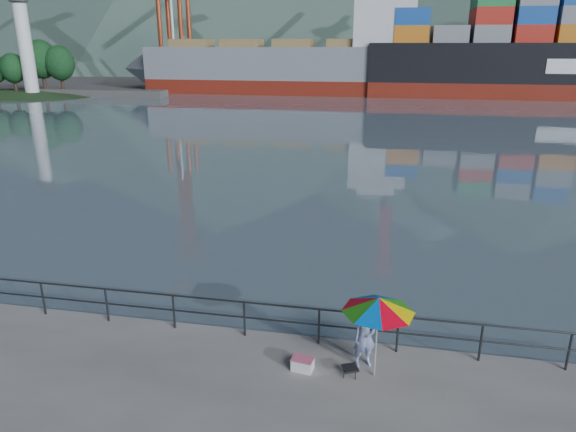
{
  "coord_description": "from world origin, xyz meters",
  "views": [
    {
      "loc": [
        4.45,
        -9.92,
        7.45
      ],
      "look_at": [
        1.34,
        6.0,
        2.0
      ],
      "focal_mm": 32.0,
      "sensor_mm": 36.0,
      "label": 1
    }
  ],
  "objects_px": {
    "fisherman": "(365,336)",
    "bulk_carrier": "(301,65)",
    "cooler_bag": "(303,365)",
    "beach_umbrella": "(379,305)"
  },
  "relations": [
    {
      "from": "fisherman",
      "to": "cooler_bag",
      "type": "relative_size",
      "value": 3.17
    },
    {
      "from": "beach_umbrella",
      "to": "cooler_bag",
      "type": "height_order",
      "value": "beach_umbrella"
    },
    {
      "from": "fisherman",
      "to": "cooler_bag",
      "type": "distance_m",
      "value": 1.64
    },
    {
      "from": "fisherman",
      "to": "cooler_bag",
      "type": "height_order",
      "value": "fisherman"
    },
    {
      "from": "cooler_bag",
      "to": "bulk_carrier",
      "type": "height_order",
      "value": "bulk_carrier"
    },
    {
      "from": "cooler_bag",
      "to": "beach_umbrella",
      "type": "bearing_deg",
      "value": 12.28
    },
    {
      "from": "beach_umbrella",
      "to": "cooler_bag",
      "type": "xyz_separation_m",
      "value": [
        -1.7,
        -0.11,
        -1.73
      ]
    },
    {
      "from": "fisherman",
      "to": "bulk_carrier",
      "type": "bearing_deg",
      "value": 76.19
    },
    {
      "from": "fisherman",
      "to": "bulk_carrier",
      "type": "relative_size",
      "value": 0.03
    },
    {
      "from": "fisherman",
      "to": "beach_umbrella",
      "type": "xyz_separation_m",
      "value": [
        0.27,
        -0.38,
        1.08
      ]
    }
  ]
}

